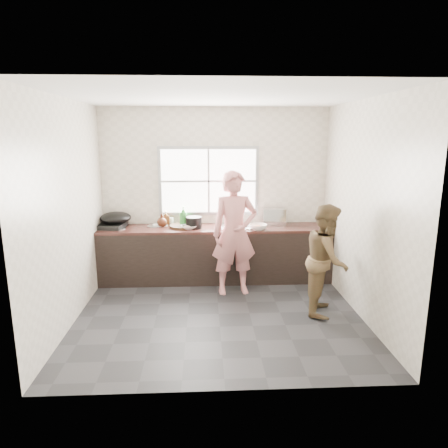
{
  "coord_description": "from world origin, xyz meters",
  "views": [
    {
      "loc": [
        -0.17,
        -4.79,
        2.25
      ],
      "look_at": [
        0.1,
        0.65,
        1.05
      ],
      "focal_mm": 32.0,
      "sensor_mm": 36.0,
      "label": 1
    }
  ],
  "objects_px": {
    "bowl_held": "(234,227)",
    "bottle_green": "(183,217)",
    "bowl_mince": "(189,227)",
    "wok": "(116,218)",
    "black_pot": "(194,222)",
    "cutting_board": "(183,226)",
    "pot_lid_left": "(119,228)",
    "dish_rack": "(274,216)",
    "bowl_crabs": "(258,227)",
    "bottle_brown_tall": "(166,219)",
    "pot_lid_right": "(154,226)",
    "bottle_brown_short": "(162,221)",
    "person_side": "(327,259)",
    "plate_food": "(160,225)",
    "woman": "(234,237)",
    "burner": "(110,226)",
    "glass_jar": "(171,221)"
  },
  "relations": [
    {
      "from": "cutting_board",
      "to": "bottle_brown_short",
      "type": "xyz_separation_m",
      "value": [
        -0.32,
        0.08,
        0.07
      ]
    },
    {
      "from": "person_side",
      "to": "cutting_board",
      "type": "relative_size",
      "value": 3.54
    },
    {
      "from": "bottle_brown_short",
      "to": "dish_rack",
      "type": "xyz_separation_m",
      "value": [
        1.78,
        0.07,
        0.04
      ]
    },
    {
      "from": "bowl_held",
      "to": "dish_rack",
      "type": "xyz_separation_m",
      "value": [
        0.66,
        0.25,
        0.1
      ]
    },
    {
      "from": "pot_lid_right",
      "to": "bowl_mince",
      "type": "bearing_deg",
      "value": -20.74
    },
    {
      "from": "person_side",
      "to": "cutting_board",
      "type": "height_order",
      "value": "person_side"
    },
    {
      "from": "black_pot",
      "to": "bottle_brown_tall",
      "type": "distance_m",
      "value": 0.5
    },
    {
      "from": "dish_rack",
      "to": "cutting_board",
      "type": "bearing_deg",
      "value": -170.9
    },
    {
      "from": "person_side",
      "to": "bowl_held",
      "type": "bearing_deg",
      "value": 62.84
    },
    {
      "from": "black_pot",
      "to": "dish_rack",
      "type": "relative_size",
      "value": 0.69
    },
    {
      "from": "wok",
      "to": "black_pot",
      "type": "bearing_deg",
      "value": -6.1
    },
    {
      "from": "dish_rack",
      "to": "pot_lid_left",
      "type": "bearing_deg",
      "value": -172.29
    },
    {
      "from": "person_side",
      "to": "pot_lid_left",
      "type": "xyz_separation_m",
      "value": [
        -2.88,
        1.24,
        0.15
      ]
    },
    {
      "from": "black_pot",
      "to": "bottle_brown_short",
      "type": "bearing_deg",
      "value": 165.45
    },
    {
      "from": "bowl_held",
      "to": "bottle_green",
      "type": "bearing_deg",
      "value": 169.3
    },
    {
      "from": "glass_jar",
      "to": "plate_food",
      "type": "bearing_deg",
      "value": -154.98
    },
    {
      "from": "bottle_green",
      "to": "bottle_brown_short",
      "type": "xyz_separation_m",
      "value": [
        -0.34,
        0.03,
        -0.07
      ]
    },
    {
      "from": "bowl_crabs",
      "to": "wok",
      "type": "xyz_separation_m",
      "value": [
        -2.2,
        0.29,
        0.12
      ]
    },
    {
      "from": "cutting_board",
      "to": "burner",
      "type": "height_order",
      "value": "burner"
    },
    {
      "from": "bottle_green",
      "to": "burner",
      "type": "height_order",
      "value": "bottle_green"
    },
    {
      "from": "bowl_mince",
      "to": "wok",
      "type": "distance_m",
      "value": 1.16
    },
    {
      "from": "plate_food",
      "to": "bottle_brown_short",
      "type": "relative_size",
      "value": 1.31
    },
    {
      "from": "bowl_crabs",
      "to": "burner",
      "type": "height_order",
      "value": "bowl_crabs"
    },
    {
      "from": "person_side",
      "to": "plate_food",
      "type": "relative_size",
      "value": 5.81
    },
    {
      "from": "bottle_brown_short",
      "to": "bottle_green",
      "type": "bearing_deg",
      "value": -5.39
    },
    {
      "from": "cutting_board",
      "to": "bowl_mince",
      "type": "distance_m",
      "value": 0.15
    },
    {
      "from": "bowl_held",
      "to": "bottle_green",
      "type": "height_order",
      "value": "bottle_green"
    },
    {
      "from": "woman",
      "to": "black_pot",
      "type": "xyz_separation_m",
      "value": [
        -0.59,
        0.5,
        0.11
      ]
    },
    {
      "from": "bowl_held",
      "to": "burner",
      "type": "xyz_separation_m",
      "value": [
        -1.92,
        0.15,
        0.0
      ]
    },
    {
      "from": "black_pot",
      "to": "glass_jar",
      "type": "relative_size",
      "value": 2.23
    },
    {
      "from": "burner",
      "to": "pot_lid_left",
      "type": "distance_m",
      "value": 0.18
    },
    {
      "from": "wok",
      "to": "plate_food",
      "type": "bearing_deg",
      "value": 6.1
    },
    {
      "from": "black_pot",
      "to": "burner",
      "type": "bearing_deg",
      "value": 175.62
    },
    {
      "from": "bottle_brown_tall",
      "to": "wok",
      "type": "bearing_deg",
      "value": -172.84
    },
    {
      "from": "plate_food",
      "to": "bottle_brown_short",
      "type": "xyz_separation_m",
      "value": [
        0.04,
        -0.07,
        0.08
      ]
    },
    {
      "from": "bowl_mince",
      "to": "wok",
      "type": "bearing_deg",
      "value": 170.54
    },
    {
      "from": "woman",
      "to": "plate_food",
      "type": "relative_size",
      "value": 6.79
    },
    {
      "from": "glass_jar",
      "to": "dish_rack",
      "type": "xyz_separation_m",
      "value": [
        1.65,
        -0.08,
        0.08
      ]
    },
    {
      "from": "pot_lid_left",
      "to": "pot_lid_right",
      "type": "relative_size",
      "value": 0.96
    },
    {
      "from": "bowl_crabs",
      "to": "dish_rack",
      "type": "distance_m",
      "value": 0.48
    },
    {
      "from": "bottle_brown_tall",
      "to": "dish_rack",
      "type": "height_order",
      "value": "dish_rack"
    },
    {
      "from": "cutting_board",
      "to": "pot_lid_left",
      "type": "distance_m",
      "value": 0.98
    },
    {
      "from": "bottle_brown_tall",
      "to": "pot_lid_right",
      "type": "distance_m",
      "value": 0.22
    },
    {
      "from": "bowl_mince",
      "to": "pot_lid_right",
      "type": "bearing_deg",
      "value": 159.26
    },
    {
      "from": "black_pot",
      "to": "wok",
      "type": "bearing_deg",
      "value": 173.9
    },
    {
      "from": "woman",
      "to": "plate_food",
      "type": "height_order",
      "value": "woman"
    },
    {
      "from": "burner",
      "to": "bottle_green",
      "type": "bearing_deg",
      "value": -0.09
    },
    {
      "from": "bowl_mince",
      "to": "bottle_brown_short",
      "type": "relative_size",
      "value": 1.29
    },
    {
      "from": "pot_lid_right",
      "to": "bottle_brown_short",
      "type": "bearing_deg",
      "value": -8.18
    },
    {
      "from": "cutting_board",
      "to": "bowl_crabs",
      "type": "height_order",
      "value": "bowl_crabs"
    }
  ]
}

